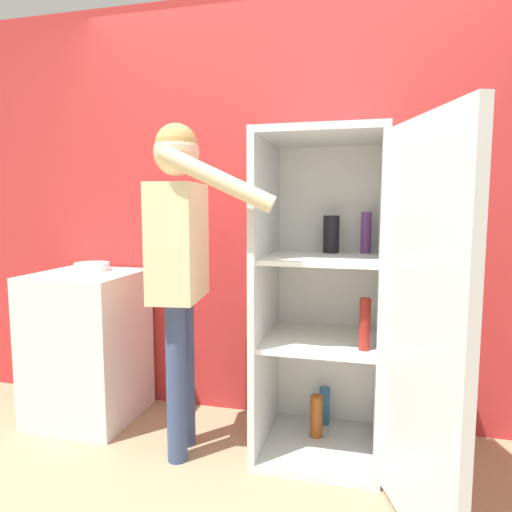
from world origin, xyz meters
TOP-DOWN VIEW (x-y plane):
  - ground_plane at (0.00, 0.00)m, footprint 12.00×12.00m
  - wall_back at (0.00, 0.98)m, footprint 7.00×0.06m
  - refrigerator at (0.38, 0.53)m, footprint 0.89×1.24m
  - person at (-0.43, 0.39)m, footprint 0.68×0.53m
  - counter at (-1.16, 0.64)m, footprint 0.59×0.58m
  - bowl at (-1.18, 0.74)m, footprint 0.21×0.21m

SIDE VIEW (x-z plane):
  - ground_plane at x=0.00m, z-range 0.00..0.00m
  - counter at x=-1.16m, z-range 0.00..0.90m
  - refrigerator at x=0.38m, z-range 0.00..1.67m
  - bowl at x=-1.18m, z-range 0.90..0.95m
  - person at x=-0.43m, z-range 0.25..1.97m
  - wall_back at x=0.00m, z-range 0.00..2.55m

